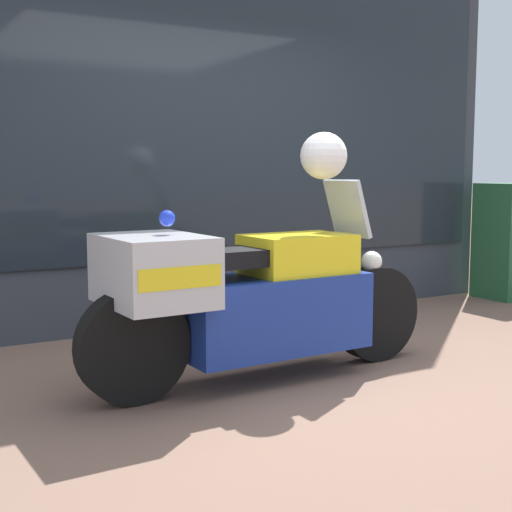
{
  "coord_description": "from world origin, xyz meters",
  "views": [
    {
      "loc": [
        -2.52,
        -3.49,
        1.26
      ],
      "look_at": [
        -0.15,
        0.66,
        0.69
      ],
      "focal_mm": 50.0,
      "sensor_mm": 36.0,
      "label": 1
    }
  ],
  "objects": [
    {
      "name": "ground_plane",
      "position": [
        0.0,
        0.0,
        0.0
      ],
      "size": [
        60.0,
        60.0,
        0.0
      ],
      "primitive_type": "plane",
      "color": "#7A5B4C"
    },
    {
      "name": "shop_building",
      "position": [
        -0.44,
        2.0,
        1.96
      ],
      "size": [
        6.15,
        0.55,
        3.91
      ],
      "color": "#333842",
      "rests_on": "ground"
    },
    {
      "name": "window_display",
      "position": [
        0.43,
        2.03,
        0.48
      ],
      "size": [
        4.69,
        0.3,
        2.03
      ],
      "color": "slate",
      "rests_on": "ground"
    },
    {
      "name": "paramedic_motorcycle",
      "position": [
        -0.51,
        0.15,
        0.53
      ],
      "size": [
        2.37,
        0.7,
        1.21
      ],
      "rotation": [
        0.0,
        0.0,
        0.03
      ],
      "color": "black",
      "rests_on": "ground"
    },
    {
      "name": "white_helmet",
      "position": [
        0.06,
        0.17,
        1.36
      ],
      "size": [
        0.29,
        0.29,
        0.29
      ],
      "primitive_type": "sphere",
      "color": "white",
      "rests_on": "paramedic_motorcycle"
    }
  ]
}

